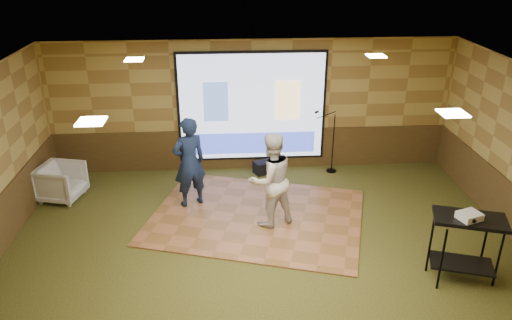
{
  "coord_description": "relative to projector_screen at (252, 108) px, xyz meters",
  "views": [
    {
      "loc": [
        -0.63,
        -7.19,
        4.95
      ],
      "look_at": [
        -0.08,
        0.99,
        1.3
      ],
      "focal_mm": 35.0,
      "sensor_mm": 36.0,
      "label": 1
    }
  ],
  "objects": [
    {
      "name": "downlight_se",
      "position": [
        2.2,
        -4.94,
        1.5
      ],
      "size": [
        0.32,
        0.32,
        0.02
      ],
      "primitive_type": "cube",
      "color": "#FFEDBF",
      "rests_on": "room_shell"
    },
    {
      "name": "av_table",
      "position": [
        3.03,
        -4.37,
        -0.67
      ],
      "size": [
        1.06,
        0.56,
        1.11
      ],
      "rotation": [
        0.0,
        0.0,
        -0.32
      ],
      "color": "black",
      "rests_on": "ground"
    },
    {
      "name": "mic_stand",
      "position": [
        1.77,
        -0.29,
        -0.98
      ],
      "size": [
        0.58,
        0.24,
        1.49
      ],
      "rotation": [
        0.0,
        0.0,
        -0.31
      ],
      "color": "black",
      "rests_on": "ground"
    },
    {
      "name": "duffel_bag",
      "position": [
        0.26,
        -0.26,
        -1.34
      ],
      "size": [
        0.53,
        0.46,
        0.28
      ],
      "primitive_type": "cube",
      "rotation": [
        0.0,
        0.0,
        0.43
      ],
      "color": "black",
      "rests_on": "ground"
    },
    {
      "name": "room_shell",
      "position": [
        0.0,
        -3.44,
        0.62
      ],
      "size": [
        9.04,
        7.04,
        3.02
      ],
      "color": "#B19749",
      "rests_on": "ground"
    },
    {
      "name": "downlight_ne",
      "position": [
        2.2,
        -1.64,
        1.5
      ],
      "size": [
        0.32,
        0.32,
        0.02
      ],
      "primitive_type": "cube",
      "color": "#FFEDBF",
      "rests_on": "room_shell"
    },
    {
      "name": "banquet_chair",
      "position": [
        -4.0,
        -1.22,
        -1.1
      ],
      "size": [
        1.0,
        0.98,
        0.75
      ],
      "primitive_type": "imported",
      "rotation": [
        0.0,
        0.0,
        1.32
      ],
      "color": "gray",
      "rests_on": "ground"
    },
    {
      "name": "player_left",
      "position": [
        -1.33,
        -1.68,
        -0.53
      ],
      "size": [
        0.79,
        0.69,
        1.84
      ],
      "primitive_type": "imported",
      "rotation": [
        0.0,
        0.0,
        3.59
      ],
      "color": "#162345",
      "rests_on": "dance_floor"
    },
    {
      "name": "projector_screen",
      "position": [
        0.0,
        0.0,
        0.0
      ],
      "size": [
        3.32,
        0.06,
        2.52
      ],
      "color": "black",
      "rests_on": "room_shell"
    },
    {
      "name": "downlight_sw",
      "position": [
        -2.2,
        -4.94,
        1.5
      ],
      "size": [
        0.32,
        0.32,
        0.02
      ],
      "primitive_type": "cube",
      "color": "#FFEDBF",
      "rests_on": "room_shell"
    },
    {
      "name": "ground",
      "position": [
        0.0,
        -3.44,
        -1.47
      ],
      "size": [
        9.0,
        9.0,
        0.0
      ],
      "primitive_type": "plane",
      "color": "#273217",
      "rests_on": "ground"
    },
    {
      "name": "downlight_nw",
      "position": [
        -2.2,
        -1.64,
        1.5
      ],
      "size": [
        0.32,
        0.32,
        0.02
      ],
      "primitive_type": "cube",
      "color": "#FFEDBF",
      "rests_on": "room_shell"
    },
    {
      "name": "projector",
      "position": [
        2.98,
        -4.42,
        -0.31
      ],
      "size": [
        0.39,
        0.36,
        0.11
      ],
      "primitive_type": "cube",
      "rotation": [
        0.0,
        0.0,
        0.33
      ],
      "color": "silver",
      "rests_on": "av_table"
    },
    {
      "name": "dance_floor",
      "position": [
        -0.05,
        -2.25,
        -1.46
      ],
      "size": [
        4.68,
        4.04,
        0.03
      ],
      "primitive_type": "cube",
      "rotation": [
        0.0,
        0.0,
        -0.29
      ],
      "color": "#9A5F38",
      "rests_on": "ground"
    },
    {
      "name": "wainscot_back",
      "position": [
        0.0,
        0.04,
        -1.0
      ],
      "size": [
        9.0,
        0.04,
        0.95
      ],
      "primitive_type": "cube",
      "color": "#472F17",
      "rests_on": "ground"
    },
    {
      "name": "player_right",
      "position": [
        0.19,
        -2.53,
        -0.54
      ],
      "size": [
        1.08,
        0.98,
        1.81
      ],
      "primitive_type": "imported",
      "rotation": [
        0.0,
        0.0,
        3.55
      ],
      "color": "silver",
      "rests_on": "dance_floor"
    }
  ]
}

